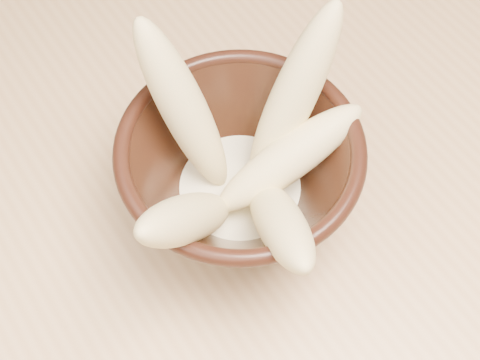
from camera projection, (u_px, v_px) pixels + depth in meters
The scene contains 7 objects.
bowl at pixel (240, 174), 0.51m from camera, with size 0.18×0.18×0.10m.
milk_puddle at pixel (240, 190), 0.53m from camera, with size 0.10×0.10×0.01m, color #F1E8C2.
banana_upright at pixel (184, 108), 0.49m from camera, with size 0.03×0.03×0.15m, color #F0D08E.
banana_left at pixel (187, 219), 0.45m from camera, with size 0.03×0.03×0.14m, color #F0D08E.
banana_right at pixel (293, 98), 0.49m from camera, with size 0.03×0.03×0.16m, color #F0D08E.
banana_across at pixel (289, 158), 0.50m from camera, with size 0.03×0.03×0.13m, color #F0D08E.
banana_front at pixel (280, 223), 0.47m from camera, with size 0.03×0.03×0.14m, color #F0D08E.
Camera 1 is at (0.08, -0.17, 1.25)m, focal length 50.00 mm.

